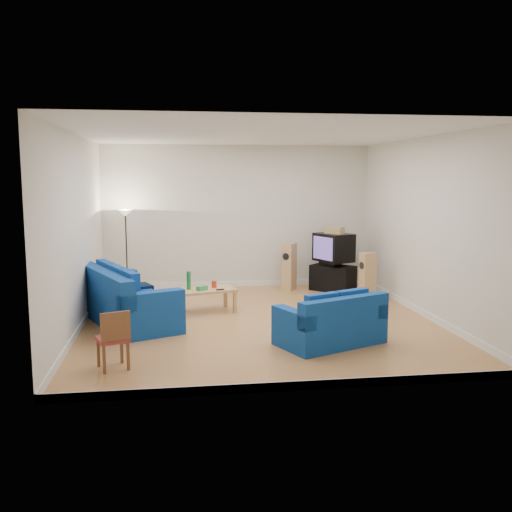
{
  "coord_description": "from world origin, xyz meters",
  "views": [
    {
      "loc": [
        -1.42,
        -9.55,
        2.51
      ],
      "look_at": [
        0.0,
        0.4,
        1.1
      ],
      "focal_mm": 40.0,
      "sensor_mm": 36.0,
      "label": 1
    }
  ],
  "objects": [
    {
      "name": "sofa_three_seat",
      "position": [
        -2.3,
        0.26,
        0.35
      ],
      "size": [
        1.93,
        2.65,
        0.94
      ],
      "rotation": [
        0.0,
        0.0,
        -1.16
      ],
      "color": "navy",
      "rests_on": "ground"
    },
    {
      "name": "speaker_right",
      "position": [
        2.45,
        1.46,
        0.49
      ],
      "size": [
        0.34,
        0.29,
        0.97
      ],
      "rotation": [
        0.0,
        0.0,
        -1.31
      ],
      "color": "tan",
      "rests_on": "ground"
    },
    {
      "name": "centre_speaker",
      "position": [
        2.0,
        2.4,
        1.35
      ],
      "size": [
        0.4,
        0.46,
        0.15
      ],
      "primitive_type": "cube",
      "rotation": [
        0.0,
        0.0,
        -0.94
      ],
      "color": "tan",
      "rests_on": "television"
    },
    {
      "name": "coffee_table",
      "position": [
        -0.95,
        0.83,
        0.39
      ],
      "size": [
        1.33,
        0.9,
        0.44
      ],
      "rotation": [
        0.0,
        0.0,
        0.26
      ],
      "color": "tan",
      "rests_on": "ground"
    },
    {
      "name": "tissue_box",
      "position": [
        -0.95,
        0.72,
        0.48
      ],
      "size": [
        0.22,
        0.21,
        0.08
      ],
      "primitive_type": "cube",
      "rotation": [
        0.0,
        0.0,
        0.68
      ],
      "color": "green",
      "rests_on": "coffee_table"
    },
    {
      "name": "room",
      "position": [
        0.0,
        0.0,
        1.54
      ],
      "size": [
        6.01,
        6.51,
        3.21
      ],
      "color": "#955C2E",
      "rests_on": "ground"
    },
    {
      "name": "sofa_loveseat",
      "position": [
        0.88,
        -1.49,
        0.29
      ],
      "size": [
        1.76,
        1.4,
        0.77
      ],
      "rotation": [
        0.0,
        0.0,
        0.4
      ],
      "color": "navy",
      "rests_on": "ground"
    },
    {
      "name": "television",
      "position": [
        2.01,
        2.46,
        0.96
      ],
      "size": [
        0.85,
        0.96,
        0.61
      ],
      "rotation": [
        0.0,
        0.0,
        -1.15
      ],
      "color": "black",
      "rests_on": "av_receiver"
    },
    {
      "name": "bottle",
      "position": [
        -1.19,
        0.83,
        0.61
      ],
      "size": [
        0.11,
        0.11,
        0.33
      ],
      "primitive_type": "cylinder",
      "rotation": [
        0.0,
        0.0,
        0.63
      ],
      "color": "#197233",
      "rests_on": "coffee_table"
    },
    {
      "name": "av_receiver",
      "position": [
        1.95,
        2.49,
        0.61
      ],
      "size": [
        0.51,
        0.51,
        0.09
      ],
      "primitive_type": "cube",
      "rotation": [
        0.0,
        0.0,
        -0.82
      ],
      "color": "black",
      "rests_on": "tv_stand"
    },
    {
      "name": "red_canister",
      "position": [
        -0.72,
        0.94,
        0.51
      ],
      "size": [
        0.11,
        0.11,
        0.13
      ],
      "primitive_type": "cylinder",
      "rotation": [
        0.0,
        0.0,
        0.21
      ],
      "color": "red",
      "rests_on": "coffee_table"
    },
    {
      "name": "floor_lamp",
      "position": [
        -2.45,
        2.7,
        1.5
      ],
      "size": [
        0.31,
        0.31,
        1.81
      ],
      "color": "black",
      "rests_on": "ground"
    },
    {
      "name": "speaker_left",
      "position": [
        1.07,
        2.7,
        0.52
      ],
      "size": [
        0.38,
        0.39,
        1.04
      ],
      "rotation": [
        0.0,
        0.0,
        -0.65
      ],
      "color": "tan",
      "rests_on": "ground"
    },
    {
      "name": "dining_chair",
      "position": [
        -2.24,
        -2.18,
        0.44
      ],
      "size": [
        0.49,
        0.49,
        0.8
      ],
      "rotation": [
        0.0,
        0.0,
        0.36
      ],
      "color": "brown",
      "rests_on": "ground"
    },
    {
      "name": "tv_stand",
      "position": [
        2.01,
        2.46,
        0.28
      ],
      "size": [
        1.02,
        1.02,
        0.56
      ],
      "primitive_type": "cube",
      "rotation": [
        0.0,
        0.0,
        -0.79
      ],
      "color": "black",
      "rests_on": "ground"
    },
    {
      "name": "remote",
      "position": [
        -0.62,
        0.7,
        0.45
      ],
      "size": [
        0.16,
        0.08,
        0.02
      ],
      "primitive_type": "cube",
      "rotation": [
        0.0,
        0.0,
        0.25
      ],
      "color": "black",
      "rests_on": "coffee_table"
    }
  ]
}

